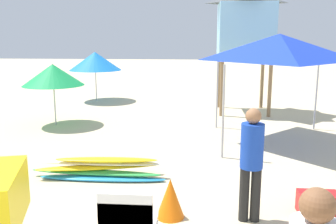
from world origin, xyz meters
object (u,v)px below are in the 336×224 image
lifeguard_tower (245,24)px  beach_umbrella_mid (53,75)px  popup_canopy (279,47)px  cooler_box (318,203)px  traffic_cone_near (170,198)px  surfboard_pile (100,168)px  beach_umbrella_left (95,61)px  lifeguard_near_left (252,158)px

lifeguard_tower → beach_umbrella_mid: bearing=-157.0°
popup_canopy → cooler_box: popup_canopy is taller
lifeguard_tower → traffic_cone_near: (-1.94, -8.05, -2.73)m
traffic_cone_near → beach_umbrella_mid: bearing=124.7°
surfboard_pile → cooler_box: surfboard_pile is taller
surfboard_pile → popup_canopy: (3.73, 2.80, 2.15)m
beach_umbrella_left → surfboard_pile: bearing=-74.3°
surfboard_pile → lifeguard_near_left: size_ratio=1.56×
traffic_cone_near → popup_canopy: bearing=61.4°
traffic_cone_near → lifeguard_tower: bearing=76.5°
lifeguard_near_left → beach_umbrella_left: 11.05m
traffic_cone_near → lifeguard_near_left: bearing=-0.5°
surfboard_pile → cooler_box: 3.80m
popup_canopy → lifeguard_tower: size_ratio=0.68×
beach_umbrella_left → traffic_cone_near: 10.64m
beach_umbrella_left → traffic_cone_near: size_ratio=3.55×
surfboard_pile → popup_canopy: 5.14m
popup_canopy → beach_umbrella_left: 8.32m
surfboard_pile → popup_canopy: bearing=36.8°
beach_umbrella_left → traffic_cone_near: beach_umbrella_left is taller
surfboard_pile → cooler_box: size_ratio=4.40×
lifeguard_near_left → beach_umbrella_mid: (-5.01, 5.59, 0.55)m
surfboard_pile → cooler_box: (3.62, -1.15, -0.03)m
popup_canopy → cooler_box: size_ratio=4.83×
beach_umbrella_mid → traffic_cone_near: beach_umbrella_mid is taller
surfboard_pile → traffic_cone_near: traffic_cone_near is taller
surfboard_pile → beach_umbrella_mid: (-2.45, 4.15, 1.31)m
lifeguard_near_left → beach_umbrella_left: size_ratio=0.79×
lifeguard_tower → popup_canopy: bearing=-84.4°
surfboard_pile → traffic_cone_near: 2.02m
surfboard_pile → traffic_cone_near: size_ratio=4.34×
traffic_cone_near → cooler_box: (2.19, 0.28, -0.13)m
lifeguard_tower → traffic_cone_near: bearing=-103.5°
beach_umbrella_left → beach_umbrella_mid: beach_umbrella_left is taller
beach_umbrella_mid → traffic_cone_near: size_ratio=3.07×
surfboard_pile → beach_umbrella_mid: 4.99m
beach_umbrella_mid → surfboard_pile: bearing=-59.5°
popup_canopy → lifeguard_near_left: bearing=-105.4°
surfboard_pile → lifeguard_near_left: bearing=-29.4°
surfboard_pile → lifeguard_tower: (3.36, 6.62, 2.83)m
beach_umbrella_mid → lifeguard_tower: bearing=23.0°
traffic_cone_near → cooler_box: bearing=7.3°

